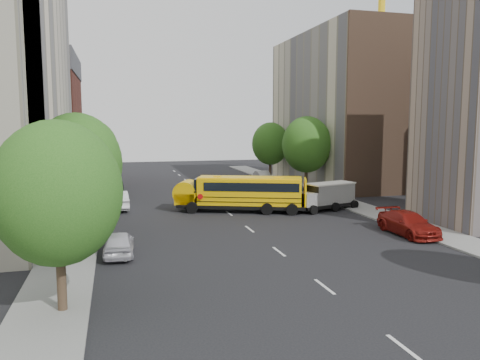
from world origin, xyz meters
name	(u,v)px	position (x,y,z in m)	size (l,w,h in m)	color
ground	(242,223)	(0.00, 0.00, 0.00)	(120.00, 120.00, 0.00)	black
sidewalk_left	(82,218)	(-11.50, 5.00, 0.06)	(3.00, 80.00, 0.12)	slate
sidewalk_right	(350,204)	(11.50, 5.00, 0.06)	(3.00, 80.00, 0.12)	slate
lane_markings	(214,202)	(0.00, 10.00, 0.01)	(0.15, 64.00, 0.01)	silver
building_left_redbrick	(35,131)	(-18.00, 28.00, 6.50)	(10.00, 15.00, 13.00)	maroon
building_right_far	(341,110)	(18.00, 20.00, 9.00)	(10.00, 22.00, 18.00)	beige
building_right_sidewall	(392,106)	(18.00, 9.00, 9.00)	(10.10, 0.30, 18.00)	brown
tower_crane	(396,2)	(30.25, 28.00, 24.48)	(28.50, 1.20, 35.75)	yellow
street_tree_0	(57,193)	(-11.00, -14.00, 4.64)	(4.80, 4.80, 7.41)	#38281C
street_tree_1	(77,164)	(-11.00, -4.00, 4.95)	(5.12, 5.12, 7.90)	#38281C
street_tree_2	(91,150)	(-11.00, 14.00, 4.83)	(4.99, 4.99, 7.71)	#38281C
street_tree_4	(307,145)	(11.00, 14.00, 5.08)	(5.25, 5.25, 8.10)	#38281C
street_tree_5	(270,144)	(11.00, 26.00, 4.70)	(4.86, 4.86, 7.51)	#38281C
school_bus	(240,192)	(1.09, 4.55, 1.66)	(10.69, 6.01, 2.98)	black
safari_truck	(326,196)	(8.32, 3.35, 1.22)	(5.68, 3.38, 2.30)	black
parked_car_0	(119,243)	(-8.80, -6.39, 0.68)	(1.61, 4.00, 1.36)	silver
parked_car_1	(117,200)	(-8.80, 8.28, 0.79)	(1.68, 4.82, 1.59)	white
parked_car_2	(113,184)	(-9.13, 20.68, 0.65)	(2.15, 4.67, 1.30)	black
parked_car_3	(408,223)	(9.60, -6.28, 0.75)	(2.10, 5.18, 1.50)	maroon
parked_car_4	(296,189)	(8.80, 11.47, 0.69)	(1.62, 4.03, 1.37)	#333E59
parked_car_5	(263,177)	(9.04, 23.02, 0.70)	(1.48, 4.24, 1.40)	#A5A5A0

